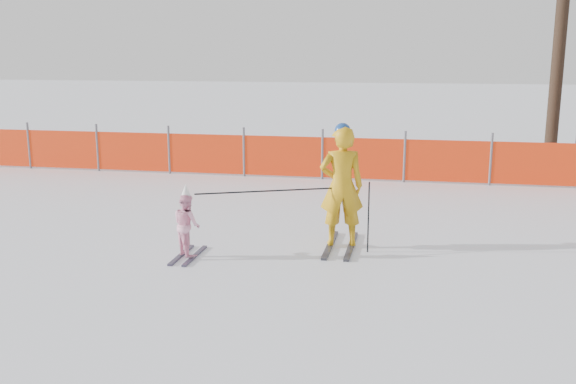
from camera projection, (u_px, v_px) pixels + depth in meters
name	position (u px, v px, depth m)	size (l,w,h in m)	color
ground	(282.00, 265.00, 9.49)	(120.00, 120.00, 0.00)	white
adult	(342.00, 186.00, 10.17)	(0.78, 1.53, 2.01)	black
child	(187.00, 224.00, 9.78)	(0.59, 1.01, 1.14)	black
ski_poles	(301.00, 200.00, 9.95)	(2.61, 0.88, 1.13)	black
safety_fence	(266.00, 155.00, 16.10)	(17.29, 0.06, 1.25)	#595960
tree_trunks	(566.00, 43.00, 18.18)	(1.40, 3.28, 7.40)	black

